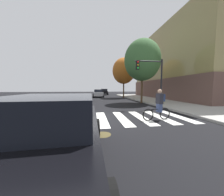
% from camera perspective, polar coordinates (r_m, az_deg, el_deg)
% --- Properties ---
extents(ground_plane, '(120.00, 120.00, 0.00)m').
position_cam_1_polar(ground_plane, '(7.13, -4.47, -9.61)').
color(ground_plane, black).
extents(crosswalk_stripes, '(8.75, 3.58, 0.01)m').
position_cam_1_polar(crosswalk_stripes, '(7.19, -0.06, -9.43)').
color(crosswalk_stripes, silver).
rests_on(crosswalk_stripes, ground).
extents(manhole_cover, '(0.64, 0.64, 0.01)m').
position_cam_1_polar(manhole_cover, '(4.81, -4.40, -16.62)').
color(manhole_cover, '#473D1E').
rests_on(manhole_cover, ground).
extents(sedan_near, '(2.23, 4.63, 1.59)m').
position_cam_1_polar(sedan_near, '(2.95, -25.97, -14.03)').
color(sedan_near, black).
rests_on(sedan_near, ground).
extents(sedan_mid, '(2.15, 4.48, 1.54)m').
position_cam_1_polar(sedan_mid, '(24.77, -6.39, 2.26)').
color(sedan_mid, '#B7B7BC').
rests_on(sedan_mid, ground).
extents(sedan_far, '(2.54, 4.86, 1.63)m').
position_cam_1_polar(sedan_far, '(33.83, -3.64, 2.94)').
color(sedan_far, black).
rests_on(sedan_far, ground).
extents(cyclist, '(1.70, 0.39, 1.69)m').
position_cam_1_polar(cyclist, '(7.14, 20.96, -2.99)').
color(cyclist, black).
rests_on(cyclist, ground).
extents(traffic_light_near, '(2.47, 0.28, 4.20)m').
position_cam_1_polar(traffic_light_near, '(11.04, 18.31, 10.10)').
color(traffic_light_near, black).
rests_on(traffic_light_near, ground).
extents(fire_hydrant, '(0.33, 0.22, 0.78)m').
position_cam_1_polar(fire_hydrant, '(15.15, 22.60, -0.43)').
color(fire_hydrant, gold).
rests_on(fire_hydrant, sidewalk).
extents(street_tree_near, '(4.19, 4.19, 7.45)m').
position_cam_1_polar(street_tree_near, '(15.38, 13.91, 16.72)').
color(street_tree_near, '#4C3823').
rests_on(street_tree_near, ground).
extents(street_tree_mid, '(4.12, 4.12, 7.33)m').
position_cam_1_polar(street_tree_mid, '(23.10, 5.49, 12.45)').
color(street_tree_mid, '#4C3823').
rests_on(street_tree_mid, ground).
extents(corner_building, '(16.32, 19.68, 11.32)m').
position_cam_1_polar(corner_building, '(26.87, 35.85, 11.93)').
color(corner_building, brown).
rests_on(corner_building, ground).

